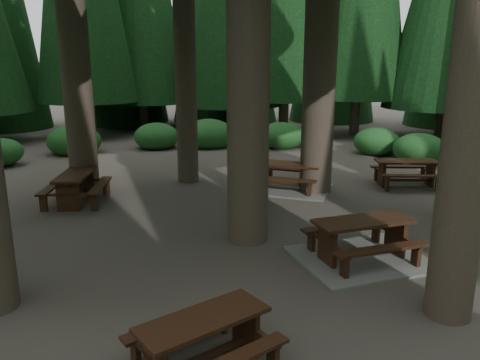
# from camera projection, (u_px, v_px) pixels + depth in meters

# --- Properties ---
(ground) EXTENTS (80.00, 80.00, 0.00)m
(ground) POSITION_uv_depth(u_px,v_px,m) (208.00, 241.00, 9.73)
(ground) COLOR #4D453F
(ground) RESTS_ON ground
(picnic_table_a) EXTENTS (2.95, 2.75, 0.80)m
(picnic_table_a) POSITION_uv_depth(u_px,v_px,m) (362.00, 246.00, 8.75)
(picnic_table_a) COLOR gray
(picnic_table_a) RESTS_ON ground
(picnic_table_b) EXTENTS (1.78, 2.07, 0.80)m
(picnic_table_b) POSITION_uv_depth(u_px,v_px,m) (76.00, 183.00, 12.28)
(picnic_table_b) COLOR #341F0F
(picnic_table_b) RESTS_ON ground
(picnic_table_c) EXTENTS (2.71, 2.41, 0.79)m
(picnic_table_c) POSITION_uv_depth(u_px,v_px,m) (289.00, 181.00, 13.61)
(picnic_table_c) COLOR gray
(picnic_table_c) RESTS_ON ground
(picnic_table_d) EXTENTS (1.92, 1.60, 0.78)m
(picnic_table_d) POSITION_uv_depth(u_px,v_px,m) (406.00, 169.00, 13.97)
(picnic_table_d) COLOR #341F0F
(picnic_table_d) RESTS_ON ground
(picnic_table_e) EXTENTS (2.05, 2.03, 0.69)m
(picnic_table_e) POSITION_uv_depth(u_px,v_px,m) (204.00, 335.00, 5.57)
(picnic_table_e) COLOR #341F0F
(picnic_table_e) RESTS_ON ground
(shrub_ring) EXTENTS (23.86, 24.64, 1.49)m
(shrub_ring) POSITION_uv_depth(u_px,v_px,m) (245.00, 213.00, 10.28)
(shrub_ring) COLOR #245D1F
(shrub_ring) RESTS_ON ground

